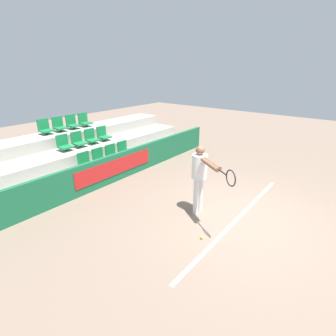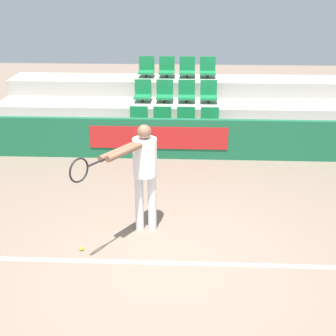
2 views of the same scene
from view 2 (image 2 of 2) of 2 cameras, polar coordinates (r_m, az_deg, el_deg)
ground_plane at (r=6.59m, az=-0.69°, el=-11.39°), size 30.00×30.00×0.00m
court_baseline at (r=6.57m, az=-0.70°, el=-11.47°), size 5.17×0.08×0.01m
barrier_wall at (r=9.91m, az=0.55°, el=3.58°), size 9.07×0.14×0.88m
bleacher_tier_front at (r=10.58m, az=0.71°, el=3.42°), size 8.67×1.08×0.38m
bleacher_tier_middle at (r=11.56m, az=0.90°, el=6.09°), size 8.67×1.08×0.76m
bleacher_tier_back at (r=12.55m, az=1.06°, el=8.35°), size 8.67×1.08×1.15m
stadium_chair_0 at (r=10.63m, az=-3.61°, el=5.78°), size 0.41×0.38×0.52m
stadium_chair_1 at (r=10.59m, az=-0.72°, el=5.75°), size 0.41×0.38×0.52m
stadium_chair_2 at (r=10.57m, az=2.20°, el=5.71°), size 0.41×0.38×0.52m
stadium_chair_3 at (r=10.58m, az=5.11°, el=5.65°), size 0.41×0.38×0.52m
stadium_chair_4 at (r=11.57m, az=-3.09°, el=9.16°), size 0.41×0.38×0.52m
stadium_chair_5 at (r=11.53m, az=-0.41°, el=9.14°), size 0.41×0.38×0.52m
stadium_chair_6 at (r=11.52m, az=2.28°, el=9.11°), size 0.41×0.38×0.52m
stadium_chair_7 at (r=11.53m, az=4.98°, el=9.05°), size 0.41×0.38×0.52m
stadium_chair_8 at (r=12.55m, az=-2.65°, el=12.03°), size 0.41×0.38×0.52m
stadium_chair_9 at (r=12.51m, az=-0.15°, el=12.02°), size 0.41×0.38×0.52m
stadium_chair_10 at (r=12.50m, az=2.35°, el=11.99°), size 0.41×0.38×0.52m
stadium_chair_11 at (r=12.51m, az=4.86°, el=11.93°), size 0.41×0.38×0.52m
tennis_player at (r=6.84m, az=-3.20°, el=0.16°), size 0.99×1.42×1.70m
tennis_ball at (r=6.93m, az=-10.51°, el=-9.61°), size 0.07×0.07×0.07m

